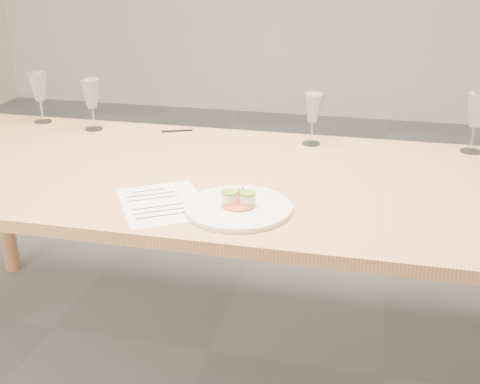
% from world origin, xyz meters
% --- Properties ---
extents(ground, '(7.00, 7.00, 0.00)m').
position_xyz_m(ground, '(0.00, 0.00, 0.00)').
color(ground, slate).
rests_on(ground, ground).
extents(dining_table, '(2.40, 1.00, 0.75)m').
position_xyz_m(dining_table, '(0.00, 0.00, 0.68)').
color(dining_table, tan).
rests_on(dining_table, ground).
extents(dinner_plate, '(0.32, 0.32, 0.08)m').
position_xyz_m(dinner_plate, '(0.19, -0.29, 0.76)').
color(dinner_plate, white).
rests_on(dinner_plate, dining_table).
extents(recipe_sheet, '(0.36, 0.39, 0.00)m').
position_xyz_m(recipe_sheet, '(-0.05, -0.29, 0.75)').
color(recipe_sheet, white).
rests_on(recipe_sheet, dining_table).
extents(ballpoint_pen, '(0.12, 0.06, 0.01)m').
position_xyz_m(ballpoint_pen, '(-0.24, 0.42, 0.75)').
color(ballpoint_pen, black).
rests_on(ballpoint_pen, dining_table).
extents(wine_glass_0, '(0.09, 0.09, 0.22)m').
position_xyz_m(wine_glass_0, '(-0.85, 0.42, 0.90)').
color(wine_glass_0, white).
rests_on(wine_glass_0, dining_table).
extents(wine_glass_1, '(0.08, 0.08, 0.21)m').
position_xyz_m(wine_glass_1, '(-0.58, 0.37, 0.90)').
color(wine_glass_1, white).
rests_on(wine_glass_1, dining_table).
extents(wine_glass_2, '(0.08, 0.08, 0.20)m').
position_xyz_m(wine_glass_2, '(0.32, 0.38, 0.89)').
color(wine_glass_2, white).
rests_on(wine_glass_2, dining_table).
extents(wine_glass_3, '(0.09, 0.09, 0.22)m').
position_xyz_m(wine_glass_3, '(0.91, 0.42, 0.90)').
color(wine_glass_3, white).
rests_on(wine_glass_3, dining_table).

